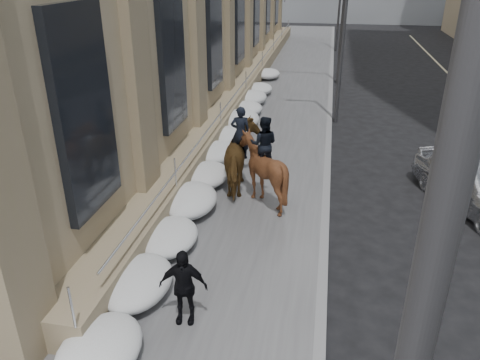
# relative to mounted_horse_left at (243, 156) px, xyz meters

# --- Properties ---
(ground) EXTENTS (140.00, 140.00, 0.00)m
(ground) POSITION_rel_mounted_horse_left_xyz_m (0.13, -5.87, -1.24)
(ground) COLOR black
(ground) RESTS_ON ground
(sidewalk) EXTENTS (5.00, 80.00, 0.12)m
(sidewalk) POSITION_rel_mounted_horse_left_xyz_m (0.13, 4.13, -1.18)
(sidewalk) COLOR #4A494C
(sidewalk) RESTS_ON ground
(curb) EXTENTS (0.24, 80.00, 0.12)m
(curb) POSITION_rel_mounted_horse_left_xyz_m (2.75, 4.13, -1.18)
(curb) COLOR slate
(curb) RESTS_ON ground
(streetlight_mid) EXTENTS (1.71, 0.24, 8.00)m
(streetlight_mid) POSITION_rel_mounted_horse_left_xyz_m (2.87, 8.13, 3.34)
(streetlight_mid) COLOR #2D2D30
(streetlight_mid) RESTS_ON ground
(traffic_signal) EXTENTS (4.10, 0.22, 6.00)m
(traffic_signal) POSITION_rel_mounted_horse_left_xyz_m (2.21, 16.13, 2.76)
(traffic_signal) COLOR #2D2D30
(traffic_signal) RESTS_ON ground
(snow_bank) EXTENTS (1.70, 18.10, 0.76)m
(snow_bank) POSITION_rel_mounted_horse_left_xyz_m (-1.29, 2.24, -0.77)
(snow_bank) COLOR silver
(snow_bank) RESTS_ON sidewalk
(mounted_horse_left) EXTENTS (1.53, 2.68, 2.73)m
(mounted_horse_left) POSITION_rel_mounted_horse_left_xyz_m (0.00, 0.00, 0.00)
(mounted_horse_left) COLOR #452F14
(mounted_horse_left) RESTS_ON sidewalk
(mounted_horse_right) EXTENTS (1.75, 1.96, 2.72)m
(mounted_horse_right) POSITION_rel_mounted_horse_left_xyz_m (0.77, -0.83, 0.03)
(mounted_horse_right) COLOR #412312
(mounted_horse_right) RESTS_ON sidewalk
(pedestrian) EXTENTS (1.03, 0.52, 1.70)m
(pedestrian) POSITION_rel_mounted_horse_left_xyz_m (-0.05, -6.45, -0.27)
(pedestrian) COLOR black
(pedestrian) RESTS_ON sidewalk
(car_silver) EXTENTS (3.64, 5.16, 1.63)m
(car_silver) POSITION_rel_mounted_horse_left_xyz_m (7.27, 0.24, -0.43)
(car_silver) COLOR silver
(car_silver) RESTS_ON ground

